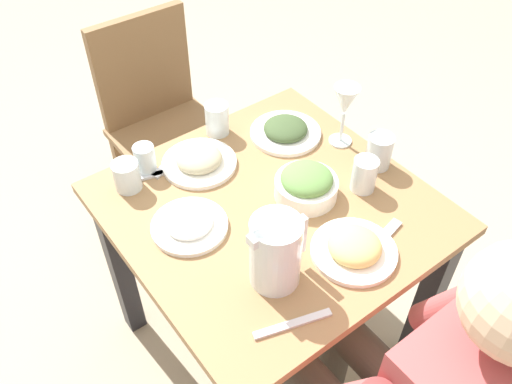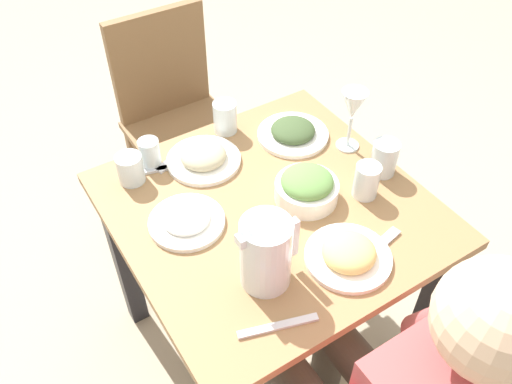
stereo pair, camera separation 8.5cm
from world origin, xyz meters
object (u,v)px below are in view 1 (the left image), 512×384
at_px(water_glass_by_pitcher, 127,176).
at_px(water_glass_near_left, 217,119).
at_px(water_glass_near_right, 364,175).
at_px(water_glass_far_right, 379,151).
at_px(dining_table, 270,236).
at_px(plate_dolmas, 286,130).
at_px(plate_fries, 354,248).
at_px(water_pitcher, 276,252).
at_px(plate_beans, 199,160).
at_px(chair_far, 161,118).
at_px(plate_yoghurt, 189,224).
at_px(salad_bowl, 306,184).
at_px(wine_glass, 345,103).
at_px(water_glass_far_left, 145,159).

height_order(water_glass_by_pitcher, water_glass_near_left, water_glass_near_left).
bearing_deg(water_glass_near_right, water_glass_far_right, 23.08).
xyz_separation_m(dining_table, water_glass_by_pitcher, (-0.28, 0.29, 0.18)).
xyz_separation_m(plate_dolmas, plate_fries, (-0.16, -0.47, 0.00)).
bearing_deg(water_glass_by_pitcher, water_pitcher, -74.79).
height_order(dining_table, plate_beans, plate_beans).
bearing_deg(chair_far, plate_dolmas, -75.31).
relative_size(plate_yoghurt, water_glass_near_left, 1.98).
bearing_deg(water_pitcher, plate_beans, 80.56).
relative_size(dining_table, salad_bowl, 4.65).
xyz_separation_m(dining_table, water_glass_near_right, (0.24, -0.10, 0.18)).
relative_size(salad_bowl, plate_fries, 0.80).
bearing_deg(chair_far, wine_glass, -69.29).
height_order(water_glass_by_pitcher, wine_glass, wine_glass).
bearing_deg(chair_far, water_glass_near_left, -91.67).
xyz_separation_m(water_glass_far_right, water_glass_near_left, (-0.28, 0.41, -0.00)).
xyz_separation_m(plate_dolmas, water_glass_near_left, (-0.16, 0.14, 0.03)).
bearing_deg(water_glass_far_left, wine_glass, -23.98).
distance_m(water_pitcher, plate_dolmas, 0.55).
bearing_deg(water_glass_far_left, water_glass_near_right, -43.70).
bearing_deg(water_pitcher, plate_yoghurt, 107.07).
xyz_separation_m(plate_yoghurt, water_glass_by_pitcher, (-0.05, 0.23, 0.03)).
distance_m(dining_table, water_glass_by_pitcher, 0.44).
bearing_deg(wine_glass, water_glass_by_pitcher, 161.24).
xyz_separation_m(salad_bowl, water_glass_by_pitcher, (-0.37, 0.32, 0.00)).
relative_size(water_pitcher, water_glass_near_right, 1.89).
height_order(plate_beans, water_glass_by_pitcher, water_glass_by_pitcher).
height_order(plate_beans, plate_fries, plate_fries).
bearing_deg(water_glass_near_left, plate_yoghurt, -134.43).
distance_m(dining_table, water_pitcher, 0.33).
xyz_separation_m(plate_beans, water_glass_by_pitcher, (-0.21, 0.04, 0.02)).
bearing_deg(plate_dolmas, plate_fries, -109.18).
bearing_deg(water_glass_near_right, plate_yoghurt, 160.76).
xyz_separation_m(plate_fries, plate_yoghurt, (-0.28, 0.32, -0.01)).
bearing_deg(plate_dolmas, plate_beans, 171.89).
relative_size(dining_table, wine_glass, 4.12).
height_order(water_glass_near_left, wine_glass, wine_glass).
relative_size(water_pitcher, plate_beans, 0.87).
distance_m(chair_far, water_glass_near_left, 0.50).
relative_size(water_pitcher, wine_glass, 0.97).
relative_size(dining_table, plate_fries, 3.74).
height_order(plate_fries, water_glass_near_left, water_glass_near_left).
height_order(water_pitcher, plate_beans, water_pitcher).
distance_m(plate_yoghurt, wine_glass, 0.57).
relative_size(salad_bowl, plate_dolmas, 0.79).
relative_size(chair_far, plate_yoghurt, 4.39).
bearing_deg(plate_fries, salad_bowl, 80.56).
xyz_separation_m(water_pitcher, water_glass_near_left, (0.20, 0.55, -0.05)).
bearing_deg(water_glass_near_right, plate_fries, -139.98).
relative_size(water_glass_near_right, water_glass_far_right, 0.97).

